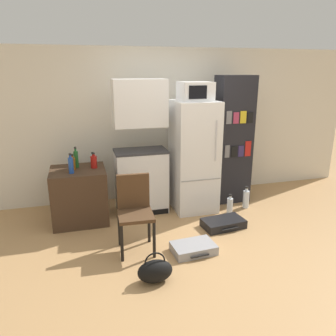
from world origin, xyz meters
TOP-DOWN VIEW (x-y plane):
  - ground_plane at (0.00, 0.00)m, footprint 24.00×24.00m
  - wall_back at (0.20, 2.00)m, footprint 6.40×0.10m
  - side_table at (-1.42, 1.26)m, footprint 0.74×0.67m
  - kitchen_hutch at (-0.51, 1.38)m, footprint 0.76×0.46m
  - refrigerator at (0.27, 1.27)m, footprint 0.62×0.68m
  - microwave at (0.27, 1.27)m, footprint 0.44×0.43m
  - bookshelf at (0.97, 1.42)m, footprint 0.55×0.37m
  - bottle_clear_short at (-1.20, 1.42)m, footprint 0.06×0.06m
  - bottle_ketchup_red at (-1.19, 1.29)m, footprint 0.09×0.09m
  - bottle_blue_soda at (-1.49, 1.11)m, footprint 0.07×0.07m
  - bottle_amber_beer at (-1.47, 1.27)m, footprint 0.08×0.08m
  - bottle_green_tall at (-1.42, 1.38)m, footprint 0.06×0.06m
  - chair at (-0.80, 0.32)m, footprint 0.42×0.43m
  - suitcase_large_flat at (-0.16, 0.02)m, footprint 0.52×0.38m
  - suitcase_small_flat at (0.45, 0.52)m, footprint 0.59×0.40m
  - handbag at (-0.72, -0.40)m, footprint 0.36×0.20m
  - water_bottle_front at (1.07, 1.04)m, footprint 0.09×0.09m
  - water_bottle_middle at (0.74, 0.92)m, footprint 0.09×0.09m

SIDE VIEW (x-z plane):
  - ground_plane at x=0.00m, z-range 0.00..0.00m
  - suitcase_large_flat at x=-0.16m, z-range 0.00..0.11m
  - suitcase_small_flat at x=0.45m, z-range 0.00..0.11m
  - handbag at x=-0.72m, z-range -0.04..0.29m
  - water_bottle_middle at x=0.74m, z-range -0.02..0.28m
  - water_bottle_front at x=1.07m, z-range -0.03..0.32m
  - side_table at x=-1.42m, z-range 0.00..0.76m
  - chair at x=-0.80m, z-range 0.09..0.99m
  - refrigerator at x=0.27m, z-range 0.00..1.64m
  - bottle_clear_short at x=-1.20m, z-range 0.74..0.93m
  - bottle_ketchup_red at x=-1.19m, z-range 0.74..0.95m
  - bottle_amber_beer at x=-1.47m, z-range 0.74..0.96m
  - bottle_blue_soda at x=-1.49m, z-range 0.74..1.00m
  - bottle_green_tall at x=-1.42m, z-range 0.73..1.03m
  - kitchen_hutch at x=-0.51m, z-range -0.08..1.87m
  - bookshelf at x=0.97m, z-range 0.00..1.99m
  - wall_back at x=0.20m, z-range 0.00..2.41m
  - microwave at x=0.27m, z-range 1.64..1.91m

